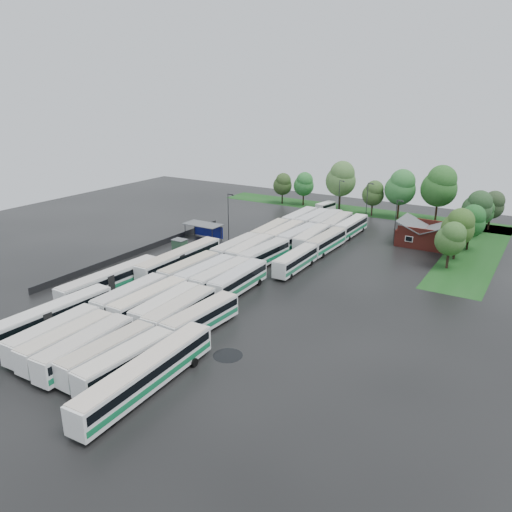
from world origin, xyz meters
The scene contains 61 objects.
ground centered at (0.00, 0.00, 0.00)m, with size 160.00×160.00×0.00m, color black.
brick_building centered at (24.00, 42.77, 1.87)m, with size 10.07×8.60×5.39m.
wash_shed centered at (-17.20, 22.02, 2.99)m, with size 8.20×4.20×3.58m.
utility_hut centered at (-16.20, 12.60, 1.32)m, with size 2.70×2.20×2.62m.
grass_strip_north centered at (2.00, 64.80, 0.01)m, with size 80.00×10.00×0.01m, color #144313.
grass_strip_east centered at (34.00, 42.80, 0.01)m, with size 10.00×50.00×0.01m, color #144313.
west_fence centered at (-22.20, 8.00, 0.60)m, with size 0.10×50.00×1.20m, color #2D2D30.
bus_r0c0 centered at (-4.25, -25.86, 1.97)m, with size 3.11×12.94×3.58m.
bus_r0c1 centered at (-1.29, -26.18, 1.97)m, with size 2.97×12.89×3.57m.
bus_r0c2 centered at (1.99, -26.19, 2.03)m, with size 3.36×13.40×3.70m.
bus_r0c3 centered at (5.05, -25.67, 1.94)m, with size 3.06×12.75×3.53m.
bus_r0c4 centered at (8.28, -25.92, 1.97)m, with size 3.28×12.95×3.57m.
bus_r1c0 centered at (-4.54, -12.39, 1.99)m, with size 2.92×13.05×3.62m.
bus_r1c1 centered at (-1.05, -12.24, 2.04)m, with size 3.08×13.35×3.70m.
bus_r1c2 centered at (2.12, -12.21, 1.94)m, with size 3.13×12.74×3.52m.
bus_r1c3 centered at (5.01, -12.60, 2.00)m, with size 3.19×13.14×3.63m.
bus_r1c4 centered at (8.55, -12.62, 1.98)m, with size 3.38×13.03×3.59m.
bus_r2c0 centered at (-4.58, 1.27, 1.97)m, with size 3.12×12.95×3.58m.
bus_r2c1 centered at (-1.02, 1.11, 1.97)m, with size 3.22×12.96×3.58m.
bus_r2c2 centered at (2.09, 1.24, 2.00)m, with size 3.23×13.16×3.64m.
bus_r2c3 centered at (5.23, 1.40, 2.04)m, with size 3.10×13.38×3.71m.
bus_r3c0 centered at (-4.26, 14.90, 2.00)m, with size 2.82×13.07×3.63m.
bus_r3c1 centered at (-1.21, 15.13, 2.02)m, with size 3.23×13.30×3.68m.
bus_r3c2 centered at (2.12, 14.71, 2.02)m, with size 3.45×13.33×3.68m.
bus_r3c4 centered at (8.43, 14.97, 1.94)m, with size 2.77×12.67×3.52m.
bus_r4c0 centered at (-4.40, 28.22, 2.00)m, with size 3.43×13.22×3.64m.
bus_r4c1 centered at (-1.20, 28.53, 2.01)m, with size 2.96×13.14×3.65m.
bus_r4c2 centered at (2.12, 28.59, 1.96)m, with size 3.30×12.92×3.57m.
bus_r4c3 centered at (5.07, 28.62, 2.01)m, with size 3.40×13.24×3.65m.
bus_r4c4 centered at (8.48, 28.23, 1.97)m, with size 3.00×12.93×3.58m.
bus_r5c0 centered at (-4.28, 41.82, 2.03)m, with size 2.98×13.29×3.69m.
bus_r5c1 centered at (-1.05, 42.15, 1.99)m, with size 2.91×13.05×3.63m.
bus_r5c2 centered at (2.15, 42.32, 2.04)m, with size 3.21×13.43×3.72m.
bus_r5c3 centered at (5.05, 41.87, 2.00)m, with size 3.40×13.18×3.64m.
bus_r5c4 centered at (8.47, 41.77, 1.96)m, with size 2.81×12.84×3.57m.
artic_bus_west_a centered at (-8.99, -23.05, 1.96)m, with size 3.50×19.11×3.53m.
artic_bus_west_b centered at (-9.21, 4.37, 2.07)m, with size 2.87×20.14×3.74m.
artic_bus_west_c centered at (-12.30, -9.10, 1.96)m, with size 3.36×19.16×3.54m.
artic_bus_east centered at (12.00, -26.57, 2.06)m, with size 3.64×20.14×3.72m.
minibus centered at (-5.00, 58.16, 1.52)m, with size 3.33×6.56×2.73m.
tree_north_0 centered at (-19.85, 61.87, 5.62)m, with size 5.28×5.28×8.74m.
tree_north_1 centered at (-13.96, 63.34, 5.98)m, with size 5.61×5.61×9.29m.
tree_north_2 centered at (-3.07, 63.17, 8.45)m, with size 7.93×7.93×13.13m.
tree_north_3 centered at (6.45, 61.56, 5.88)m, with size 5.52×5.52×9.14m.
tree_north_4 centered at (13.10, 61.86, 8.03)m, with size 7.54×7.54×12.48m.
tree_north_5 centered at (22.04, 62.81, 9.03)m, with size 8.47×8.47×14.04m.
tree_north_6 centered at (33.94, 62.65, 5.90)m, with size 5.55×5.54×9.18m.
tree_east_0 centered at (31.40, 30.49, 5.67)m, with size 5.38×5.33×8.83m.
tree_east_1 centered at (31.44, 36.44, 6.49)m, with size 6.09×6.09×10.09m.
tree_east_2 centered at (32.51, 43.97, 6.06)m, with size 5.69×5.69×9.42m.
tree_east_3 centered at (32.00, 54.44, 6.72)m, with size 6.30×6.30×10.44m.
tree_east_4 centered at (32.83, 58.83, 4.92)m, with size 4.65×4.63×7.66m.
lamp_post_ne centered at (18.42, 40.98, 5.36)m, with size 1.42×0.28×9.23m.
lamp_post_nw centered at (-12.51, 24.60, 5.86)m, with size 1.55×0.30×10.10m.
lamp_post_back_w centered at (-0.43, 55.97, 5.39)m, with size 1.43×0.28×9.29m.
lamp_post_back_e centered at (7.61, 53.87, 5.67)m, with size 1.51×0.29×9.77m.
puddle_0 centered at (-2.73, -18.83, 0.00)m, with size 3.99×3.99×0.01m, color black.
puddle_1 centered at (10.40, -23.57, 0.00)m, with size 2.99×2.99×0.01m, color black.
puddle_2 centered at (-6.74, 2.15, 0.00)m, with size 7.39×7.39×0.01m, color black.
puddle_3 centered at (4.28, 0.07, 0.00)m, with size 4.21×4.21×0.01m, color black.
puddle_4 centered at (15.12, -15.96, 0.00)m, with size 3.67×3.67×0.01m, color black.
Camera 1 is at (46.23, -60.02, 30.96)m, focal length 35.00 mm.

